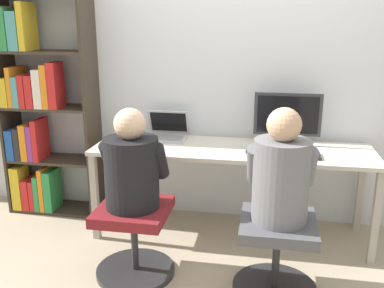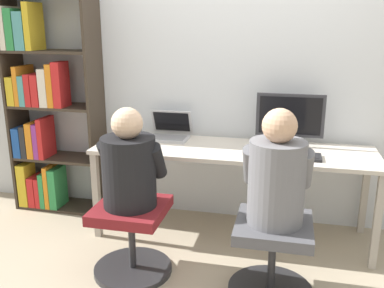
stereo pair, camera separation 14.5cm
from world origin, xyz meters
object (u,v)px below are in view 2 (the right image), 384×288
Objects in this scene: office_chair_left at (272,254)px; person_at_laptop at (129,165)px; desktop_monitor at (290,120)px; laptop at (169,133)px; person_at_monitor at (277,175)px; bookshelf at (43,111)px; keyboard at (291,156)px; office_chair_right at (132,235)px.

person_at_laptop is (-0.94, 0.04, 0.49)m from office_chair_left.
desktop_monitor is 1.49× the size of laptop.
office_chair_left is 0.51m from person_at_monitor.
office_chair_left is 2.33m from bookshelf.
person_at_monitor reaches higher than keyboard.
keyboard is at bearing -85.40° from desktop_monitor.
keyboard is 1.16m from person_at_laptop.
keyboard is at bearing 28.82° from person_at_laptop.
laptop is 0.50× the size of person_at_monitor.
bookshelf is (-2.14, 0.29, 0.17)m from keyboard.
bookshelf is at bearing 156.69° from person_at_monitor.
person_at_monitor is at bearing -2.25° from person_at_laptop.
person_at_laptop is at bearing -37.15° from bookshelf.
keyboard is 0.79× the size of office_chair_right.
keyboard is at bearing -17.32° from laptop.
person_at_monitor is at bearing -23.31° from bookshelf.
laptop is at bearing 179.30° from desktop_monitor.
person_at_laptop is at bearing 177.75° from person_at_monitor.
bookshelf is (-2.06, 0.89, 0.11)m from person_at_monitor.
keyboard is at bearing -7.72° from bookshelf.
keyboard is at bearing 82.26° from person_at_monitor.
keyboard is 0.60m from person_at_monitor.
person_at_monitor is (-0.06, -0.90, -0.14)m from desktop_monitor.
desktop_monitor is 0.36m from keyboard.
person_at_monitor reaches higher than person_at_laptop.
person_at_laptop reaches higher than desktop_monitor.
bookshelf is at bearing -179.70° from desktop_monitor.
desktop_monitor is at bearing 0.30° from bookshelf.
person_at_laptop is at bearing 177.43° from office_chair_left.
bookshelf reaches higher than office_chair_right.
person_at_laptop is (-0.01, -0.87, -0.00)m from laptop.
desktop_monitor is 0.97× the size of office_chair_right.
person_at_monitor is 1.07× the size of person_at_laptop.
office_chair_left is (-0.06, -0.90, -0.65)m from desktop_monitor.
desktop_monitor is 1.23× the size of keyboard.
laptop is 0.65× the size of office_chair_right.
desktop_monitor is 0.99m from laptop.
keyboard is (1.00, -0.31, -0.03)m from laptop.
keyboard is 0.60× the size of person_at_monitor.
office_chair_right is (-1.02, -0.56, -0.46)m from keyboard.
keyboard is 0.79× the size of office_chair_left.
bookshelf is (-2.11, -0.01, -0.03)m from desktop_monitor.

